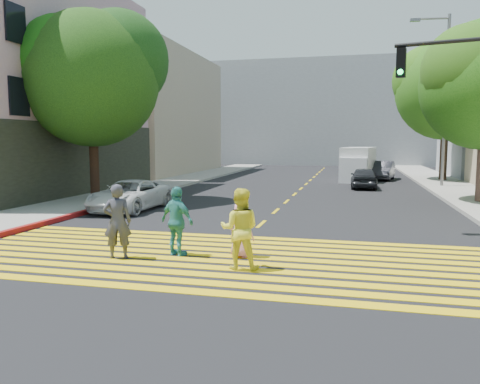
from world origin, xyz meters
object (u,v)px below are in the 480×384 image
at_px(pedestrian_man, 117,221).
at_px(pedestrian_child, 241,230).
at_px(tree_left, 93,72).
at_px(dark_car_parked, 382,170).
at_px(white_sedan, 130,195).
at_px(dark_car_near, 364,178).
at_px(tree_right_far, 448,84).
at_px(silver_car, 364,168).
at_px(white_van, 358,165).
at_px(pedestrian_woman, 240,229).
at_px(pedestrian_extra, 177,221).

xyz_separation_m(pedestrian_man, pedestrian_child, (2.80, 0.79, -0.23)).
xyz_separation_m(tree_left, dark_car_parked, (13.31, 15.93, -5.14)).
bearing_deg(white_sedan, dark_car_near, 52.56).
bearing_deg(dark_car_near, pedestrian_man, 71.31).
xyz_separation_m(tree_left, tree_right_far, (17.29, 15.12, 0.71)).
bearing_deg(silver_car, dark_car_parked, 106.25).
bearing_deg(silver_car, white_van, 79.41).
distance_m(white_sedan, dark_car_parked, 20.85).
bearing_deg(white_sedan, dark_car_parked, 61.14).
xyz_separation_m(tree_left, white_van, (11.58, 14.37, -4.70)).
bearing_deg(pedestrian_woman, tree_right_far, -115.25).
relative_size(pedestrian_man, dark_car_parked, 0.44).
bearing_deg(pedestrian_woman, tree_left, -52.61).
relative_size(tree_left, pedestrian_woman, 4.89).
distance_m(pedestrian_man, white_van, 24.16).
bearing_deg(tree_left, white_sedan, -36.85).
relative_size(tree_right_far, pedestrian_man, 5.45).
xyz_separation_m(dark_car_parked, white_van, (-1.73, -1.56, 0.44)).
distance_m(dark_car_near, dark_car_parked, 6.77).
distance_m(tree_right_far, pedestrian_extra, 26.34).
height_order(tree_right_far, pedestrian_man, tree_right_far).
height_order(dark_car_near, silver_car, silver_car).
bearing_deg(pedestrian_woman, dark_car_parked, -106.20).
relative_size(pedestrian_woman, dark_car_near, 0.48).
relative_size(pedestrian_extra, dark_car_near, 0.46).
xyz_separation_m(tree_right_far, dark_car_near, (-5.40, -5.81, -5.89)).
bearing_deg(silver_car, tree_left, 53.17).
relative_size(pedestrian_woman, silver_car, 0.40).
distance_m(white_sedan, silver_car, 23.15).
bearing_deg(tree_left, pedestrian_child, -43.61).
bearing_deg(tree_right_far, white_sedan, -130.62).
bearing_deg(white_sedan, white_van, 63.25).
distance_m(tree_left, white_van, 19.04).
xyz_separation_m(white_sedan, dark_car_near, (9.27, 11.28, 0.02)).
distance_m(tree_left, pedestrian_extra, 12.23).
bearing_deg(pedestrian_extra, tree_right_far, -89.67).
height_order(pedestrian_man, silver_car, pedestrian_man).
relative_size(pedestrian_child, silver_car, 0.30).
bearing_deg(dark_car_near, dark_car_parked, -102.82).
relative_size(pedestrian_woman, white_van, 0.34).
height_order(pedestrian_man, dark_car_near, pedestrian_man).
bearing_deg(tree_right_far, silver_car, 142.24).
xyz_separation_m(silver_car, dark_car_parked, (1.23, -3.23, 0.03)).
bearing_deg(tree_right_far, pedestrian_child, -110.05).
bearing_deg(tree_left, white_van, 51.15).
bearing_deg(tree_left, silver_car, 57.77).
xyz_separation_m(dark_car_near, dark_car_parked, (1.41, 6.62, 0.04)).
bearing_deg(tree_right_far, dark_car_near, -132.89).
relative_size(tree_right_far, white_sedan, 2.23).
height_order(silver_car, white_van, white_van).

